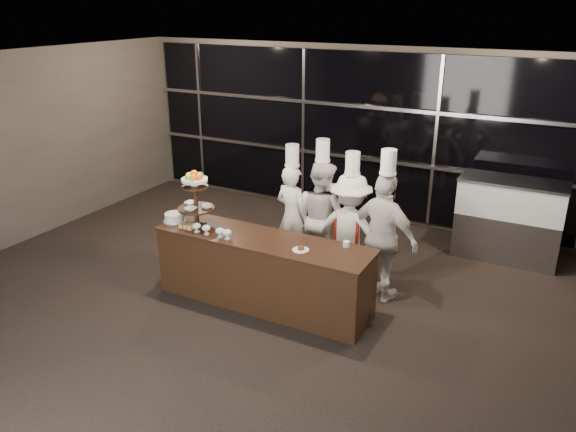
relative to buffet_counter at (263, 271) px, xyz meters
The scene contains 14 objects.
room 1.73m from the buffet_counter, 89.61° to the right, with size 10.00×10.00×10.00m.
window_wall 3.70m from the buffet_counter, 89.85° to the left, with size 8.60×0.10×2.80m.
buffet_counter is the anchor object (origin of this frame).
display_stand 1.33m from the buffet_counter, behind, with size 0.48×0.48×0.74m.
compotes 0.83m from the buffet_counter, 159.85° to the right, with size 0.58×0.11×0.12m.
layer_cake 1.43m from the buffet_counter, behind, with size 0.30×0.30×0.11m.
pastry_squares 1.15m from the buffet_counter, behind, with size 0.20×0.13×0.05m.
small_plate 0.76m from the buffet_counter, ahead, with size 0.20×0.20×0.05m.
chef_cup 1.16m from the buffet_counter, 13.77° to the left, with size 0.08×0.08×0.07m, color white.
display_case 3.88m from the buffet_counter, 48.90° to the left, with size 1.51×0.66×1.24m.
chef_a 1.25m from the buffet_counter, 99.66° to the left, with size 0.63×0.49×1.83m.
chef_b 1.33m from the buffet_counter, 79.88° to the left, with size 0.96×0.86×1.94m.
chef_c 1.33m from the buffet_counter, 54.38° to the left, with size 1.03×0.60×1.87m.
chef_d 1.59m from the buffet_counter, 33.54° to the left, with size 1.08×0.69×2.01m.
Camera 1 is at (3.27, -4.13, 3.69)m, focal length 35.00 mm.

